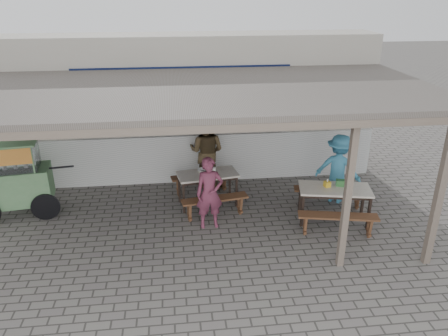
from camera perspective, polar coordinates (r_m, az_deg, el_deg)
name	(u,v)px	position (r m, az deg, el deg)	size (l,w,h in m)	color
ground	(203,245)	(8.42, -2.77, -10.02)	(60.00, 60.00, 0.00)	#625E58
back_wall	(191,108)	(11.02, -4.29, 7.83)	(9.00, 1.28, 3.50)	#B1AB9F
warung_roof	(198,93)	(8.18, -3.48, 9.74)	(9.00, 4.21, 2.81)	#5D554F
table_left	(207,177)	(9.59, -2.18, -1.16)	(1.39, 0.84, 0.75)	white
bench_left_street	(215,203)	(9.19, -1.20, -4.57)	(1.43, 0.51, 0.45)	brown
bench_left_wall	(201,179)	(10.27, -3.00, -1.50)	(1.43, 0.51, 0.45)	brown
table_right	(335,192)	(9.19, 14.27, -2.99)	(1.54, 0.96, 0.75)	white
bench_right_street	(338,220)	(8.82, 14.63, -6.60)	(1.56, 0.58, 0.45)	brown
bench_right_wall	(329,193)	(9.85, 13.59, -3.24)	(1.56, 0.58, 0.45)	brown
vendor_cart	(13,176)	(10.06, -25.83, -1.00)	(2.00, 0.99, 1.64)	#659161
patron_street_side	(210,193)	(8.67, -1.90, -3.31)	(0.54, 0.36, 1.49)	brown
patron_wall_side	(207,152)	(10.40, -2.28, 2.17)	(0.87, 0.68, 1.79)	brown
patron_right_table	(338,169)	(10.02, 14.71, -0.09)	(1.02, 0.59, 1.58)	#4093BA
tissue_box	(327,184)	(9.15, 13.32, -2.06)	(0.11, 0.11, 0.11)	gold
donation_box	(341,183)	(9.26, 15.01, -1.89)	(0.19, 0.13, 0.13)	#306C33
condiment_jar	(214,169)	(9.65, -1.29, -0.17)	(0.08, 0.08, 0.09)	silver
condiment_bowl	(202,170)	(9.66, -2.85, -0.29)	(0.21, 0.21, 0.05)	silver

